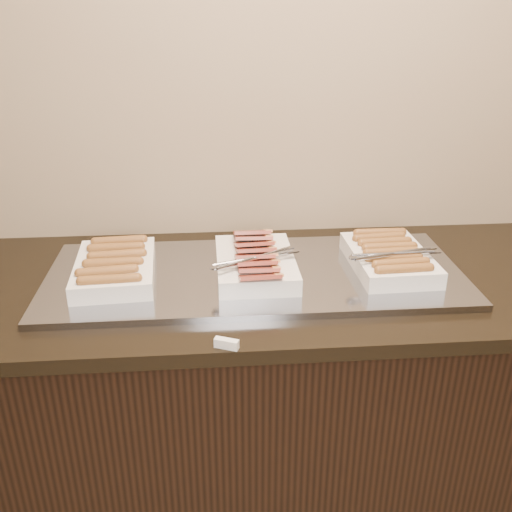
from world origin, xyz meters
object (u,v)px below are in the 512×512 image
Objects in this scene: dish_center at (255,262)px; warming_tray at (255,275)px; counter at (253,401)px; dish_left at (115,267)px; dish_right at (389,257)px.

warming_tray is at bearing 89.84° from dish_center.
dish_left is at bearing -180.00° from counter.
warming_tray is 0.40m from dish_left.
dish_right is at bearing -0.67° from counter.
counter is 5.82× the size of dish_center.
dish_left is (-0.40, -0.00, 0.04)m from warming_tray.
warming_tray is 0.04m from dish_center.
dish_center reaches higher than dish_left.
dish_center is (0.40, -0.00, 0.00)m from dish_left.
dish_left is 0.79m from dish_right.
warming_tray is at bearing 177.71° from dish_right.
dish_center is at bearing -89.73° from warming_tray.
dish_left reaches higher than warming_tray.
counter is 6.24× the size of dish_right.
dish_right is (0.79, -0.00, 0.00)m from dish_left.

